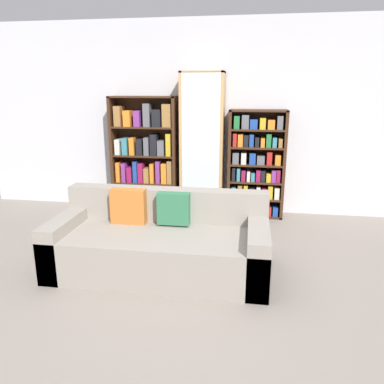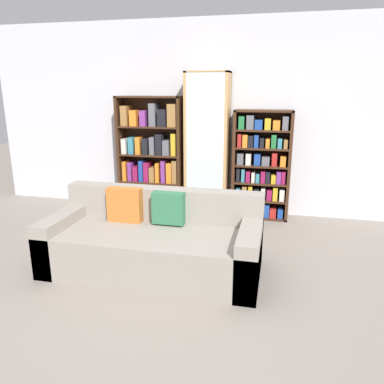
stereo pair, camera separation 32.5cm
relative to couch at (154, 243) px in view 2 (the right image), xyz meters
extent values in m
plane|color=gray|center=(0.27, -0.48, -0.27)|extent=(16.00, 16.00, 0.00)
cube|color=silver|center=(0.27, 2.06, 1.08)|extent=(6.94, 0.06, 2.70)
cube|color=gray|center=(0.00, -0.05, -0.07)|extent=(2.10, 0.93, 0.42)
cube|color=gray|center=(0.00, 0.31, 0.32)|extent=(2.10, 0.20, 0.34)
cube|color=gray|center=(-0.95, -0.05, -0.01)|extent=(0.20, 0.93, 0.54)
cube|color=gray|center=(0.95, -0.05, -0.01)|extent=(0.20, 0.93, 0.54)
cube|color=#B76628|center=(-0.36, 0.15, 0.32)|extent=(0.36, 0.12, 0.36)
cube|color=#2D6B47|center=(0.11, 0.15, 0.32)|extent=(0.32, 0.12, 0.32)
cube|color=#3D2314|center=(-1.12, 1.85, 0.56)|extent=(0.04, 0.32, 1.66)
cube|color=#3D2314|center=(-0.21, 1.85, 0.56)|extent=(0.04, 0.32, 1.66)
cube|color=#3D2314|center=(-0.66, 1.85, 1.38)|extent=(0.95, 0.32, 0.02)
cube|color=#3D2314|center=(-0.66, 1.85, -0.26)|extent=(0.95, 0.32, 0.02)
cube|color=#3D2314|center=(-0.66, 2.00, 0.56)|extent=(0.95, 0.01, 1.66)
cube|color=#3D2314|center=(-0.66, 1.85, 0.15)|extent=(0.87, 0.32, 0.02)
cube|color=#3D2314|center=(-0.66, 1.85, 0.56)|extent=(0.87, 0.32, 0.02)
cube|color=#3D2314|center=(-0.66, 1.85, 0.96)|extent=(0.87, 0.32, 0.02)
cube|color=#AD231E|center=(-1.03, 1.84, -0.12)|extent=(0.09, 0.24, 0.25)
cube|color=black|center=(-0.92, 1.84, -0.13)|extent=(0.07, 0.24, 0.23)
cube|color=olive|center=(-0.82, 1.84, -0.13)|extent=(0.09, 0.24, 0.24)
cube|color=black|center=(-0.71, 1.84, -0.10)|extent=(0.09, 0.24, 0.31)
cube|color=beige|center=(-0.61, 1.84, -0.12)|extent=(0.07, 0.24, 0.27)
cube|color=#1E4293|center=(-0.50, 1.84, -0.12)|extent=(0.09, 0.24, 0.26)
cube|color=#8E1947|center=(-0.40, 1.84, -0.13)|extent=(0.09, 0.24, 0.25)
cube|color=#237038|center=(-0.29, 1.84, -0.12)|extent=(0.09, 0.24, 0.26)
cube|color=orange|center=(-1.05, 1.84, 0.31)|extent=(0.05, 0.24, 0.29)
cube|color=#7A3384|center=(-0.96, 1.84, 0.30)|extent=(0.06, 0.24, 0.28)
cube|color=#8E1947|center=(-0.87, 1.84, 0.27)|extent=(0.07, 0.24, 0.22)
cube|color=#1E4293|center=(-0.79, 1.84, 0.32)|extent=(0.06, 0.24, 0.31)
cube|color=#8E1947|center=(-0.71, 1.84, 0.31)|extent=(0.07, 0.24, 0.28)
cube|color=olive|center=(-0.62, 1.84, 0.27)|extent=(0.08, 0.24, 0.21)
cube|color=orange|center=(-0.54, 1.84, 0.31)|extent=(0.05, 0.24, 0.28)
cube|color=#7A3384|center=(-0.45, 1.84, 0.33)|extent=(0.06, 0.24, 0.32)
cube|color=orange|center=(-0.36, 1.84, 0.31)|extent=(0.08, 0.24, 0.29)
cube|color=olive|center=(-0.28, 1.84, 0.33)|extent=(0.07, 0.24, 0.33)
cube|color=beige|center=(-1.03, 1.84, 0.68)|extent=(0.07, 0.24, 0.22)
cube|color=teal|center=(-0.93, 1.84, 0.69)|extent=(0.08, 0.24, 0.24)
cube|color=orange|center=(-0.82, 1.84, 0.69)|extent=(0.07, 0.24, 0.25)
cube|color=black|center=(-0.71, 1.84, 0.68)|extent=(0.09, 0.24, 0.23)
cube|color=#5B5B60|center=(-0.61, 1.84, 0.70)|extent=(0.07, 0.24, 0.25)
cube|color=black|center=(-0.50, 1.84, 0.72)|extent=(0.09, 0.24, 0.30)
cube|color=#5B5B60|center=(-0.40, 1.84, 0.68)|extent=(0.09, 0.24, 0.21)
cube|color=gold|center=(-0.29, 1.84, 0.72)|extent=(0.07, 0.24, 0.31)
cube|color=olive|center=(-1.01, 1.84, 1.11)|extent=(0.10, 0.24, 0.28)
cube|color=orange|center=(-0.88, 1.84, 1.08)|extent=(0.10, 0.24, 0.22)
cube|color=#7A3384|center=(-0.73, 1.84, 1.08)|extent=(0.09, 0.24, 0.22)
cube|color=#5B5B60|center=(-0.59, 1.84, 1.13)|extent=(0.09, 0.24, 0.32)
cube|color=black|center=(-0.45, 1.84, 1.09)|extent=(0.12, 0.24, 0.24)
cube|color=olive|center=(-0.31, 1.84, 1.13)|extent=(0.12, 0.24, 0.31)
cube|color=tan|center=(-0.09, 1.83, 0.72)|extent=(0.04, 0.36, 1.99)
cube|color=tan|center=(0.46, 1.83, 0.72)|extent=(0.04, 0.36, 1.99)
cube|color=tan|center=(0.18, 1.83, 1.70)|extent=(0.59, 0.36, 0.02)
cube|color=tan|center=(0.18, 1.83, -0.26)|extent=(0.59, 0.36, 0.02)
cube|color=tan|center=(0.18, 2.00, 0.72)|extent=(0.59, 0.01, 1.99)
cube|color=silver|center=(0.18, 1.65, 0.72)|extent=(0.51, 0.01, 1.96)
cube|color=tan|center=(0.18, 1.83, 0.07)|extent=(0.51, 0.32, 0.02)
cube|color=tan|center=(0.18, 1.83, 0.40)|extent=(0.51, 0.32, 0.02)
cube|color=tan|center=(0.18, 1.83, 0.72)|extent=(0.51, 0.32, 0.02)
cube|color=tan|center=(0.18, 1.83, 1.04)|extent=(0.51, 0.32, 0.02)
cube|color=tan|center=(0.18, 1.83, 1.37)|extent=(0.51, 0.32, 0.02)
cylinder|color=silver|center=(-0.02, 1.84, -0.21)|extent=(0.01, 0.01, 0.08)
cone|color=silver|center=(-0.02, 1.84, -0.12)|extent=(0.06, 0.06, 0.10)
cylinder|color=silver|center=(0.06, 1.81, -0.21)|extent=(0.01, 0.01, 0.08)
cone|color=silver|center=(0.06, 1.81, -0.12)|extent=(0.06, 0.06, 0.10)
cylinder|color=silver|center=(0.14, 1.84, -0.21)|extent=(0.01, 0.01, 0.08)
cone|color=silver|center=(0.14, 1.84, -0.12)|extent=(0.06, 0.06, 0.10)
cylinder|color=silver|center=(0.22, 1.84, -0.21)|extent=(0.01, 0.01, 0.08)
cone|color=silver|center=(0.22, 1.84, -0.12)|extent=(0.06, 0.06, 0.10)
cylinder|color=silver|center=(0.30, 1.84, -0.21)|extent=(0.01, 0.01, 0.08)
cone|color=silver|center=(0.30, 1.84, -0.12)|extent=(0.06, 0.06, 0.10)
cylinder|color=silver|center=(0.38, 1.81, -0.21)|extent=(0.01, 0.01, 0.08)
cone|color=silver|center=(0.38, 1.81, -0.12)|extent=(0.06, 0.06, 0.10)
cylinder|color=silver|center=(-0.01, 1.82, 0.12)|extent=(0.01, 0.01, 0.08)
cone|color=silver|center=(-0.01, 1.82, 0.21)|extent=(0.07, 0.07, 0.10)
cylinder|color=silver|center=(0.09, 1.81, 0.12)|extent=(0.01, 0.01, 0.08)
cone|color=silver|center=(0.09, 1.81, 0.21)|extent=(0.07, 0.07, 0.10)
cylinder|color=silver|center=(0.18, 1.84, 0.12)|extent=(0.01, 0.01, 0.08)
cone|color=silver|center=(0.18, 1.84, 0.21)|extent=(0.07, 0.07, 0.10)
cylinder|color=silver|center=(0.28, 1.83, 0.12)|extent=(0.01, 0.01, 0.08)
cone|color=silver|center=(0.28, 1.83, 0.21)|extent=(0.07, 0.07, 0.10)
cylinder|color=silver|center=(0.37, 1.85, 0.12)|extent=(0.01, 0.01, 0.08)
cone|color=silver|center=(0.37, 1.85, 0.21)|extent=(0.07, 0.07, 0.10)
cylinder|color=silver|center=(0.00, 1.81, 0.45)|extent=(0.01, 0.01, 0.07)
cone|color=silver|center=(0.00, 1.81, 0.53)|extent=(0.08, 0.08, 0.09)
cylinder|color=silver|center=(0.12, 1.82, 0.45)|extent=(0.01, 0.01, 0.07)
cone|color=silver|center=(0.12, 1.82, 0.53)|extent=(0.08, 0.08, 0.09)
cylinder|color=silver|center=(0.24, 1.84, 0.45)|extent=(0.01, 0.01, 0.07)
cone|color=silver|center=(0.24, 1.84, 0.53)|extent=(0.08, 0.08, 0.09)
cylinder|color=silver|center=(0.36, 1.83, 0.45)|extent=(0.01, 0.01, 0.07)
cone|color=silver|center=(0.36, 1.83, 0.53)|extent=(0.08, 0.08, 0.09)
cylinder|color=silver|center=(0.00, 1.83, 0.76)|extent=(0.01, 0.01, 0.06)
cone|color=silver|center=(0.00, 1.83, 0.83)|extent=(0.08, 0.08, 0.08)
cylinder|color=silver|center=(0.12, 1.82, 0.76)|extent=(0.01, 0.01, 0.06)
cone|color=silver|center=(0.12, 1.82, 0.83)|extent=(0.08, 0.08, 0.08)
cylinder|color=silver|center=(0.24, 1.83, 0.76)|extent=(0.01, 0.01, 0.06)
cone|color=silver|center=(0.24, 1.83, 0.83)|extent=(0.08, 0.08, 0.08)
cylinder|color=silver|center=(0.36, 1.84, 0.76)|extent=(0.01, 0.01, 0.06)
cone|color=silver|center=(0.36, 1.84, 0.83)|extent=(0.08, 0.08, 0.08)
cylinder|color=silver|center=(-0.01, 1.84, 1.09)|extent=(0.01, 0.01, 0.08)
cone|color=silver|center=(-0.01, 1.84, 1.18)|extent=(0.07, 0.07, 0.09)
cylinder|color=silver|center=(0.09, 1.83, 1.09)|extent=(0.01, 0.01, 0.08)
cone|color=silver|center=(0.09, 1.83, 1.18)|extent=(0.07, 0.07, 0.09)
cylinder|color=silver|center=(0.18, 1.81, 1.09)|extent=(0.01, 0.01, 0.08)
cone|color=silver|center=(0.18, 1.81, 1.18)|extent=(0.07, 0.07, 0.09)
cylinder|color=silver|center=(0.28, 1.84, 1.09)|extent=(0.01, 0.01, 0.08)
cone|color=silver|center=(0.28, 1.84, 1.18)|extent=(0.07, 0.07, 0.09)
cylinder|color=silver|center=(0.37, 1.82, 1.09)|extent=(0.01, 0.01, 0.08)
cone|color=silver|center=(0.37, 1.82, 1.18)|extent=(0.07, 0.07, 0.09)
cylinder|color=silver|center=(0.02, 1.81, 1.42)|extent=(0.01, 0.01, 0.08)
cone|color=silver|center=(0.02, 1.81, 1.51)|extent=(0.09, 0.09, 0.10)
cylinder|color=silver|center=(0.18, 1.82, 1.42)|extent=(0.01, 0.01, 0.08)
cone|color=silver|center=(0.18, 1.82, 1.51)|extent=(0.09, 0.09, 0.10)
cylinder|color=silver|center=(0.34, 1.83, 1.42)|extent=(0.01, 0.01, 0.08)
cone|color=silver|center=(0.34, 1.83, 1.51)|extent=(0.09, 0.09, 0.10)
cube|color=#3D2314|center=(0.57, 1.85, 0.47)|extent=(0.04, 0.32, 1.49)
cube|color=#3D2314|center=(1.31, 1.85, 0.47)|extent=(0.04, 0.32, 1.49)
cube|color=#3D2314|center=(0.94, 1.85, 1.21)|extent=(0.78, 0.32, 0.02)
cube|color=#3D2314|center=(0.94, 1.85, -0.26)|extent=(0.78, 0.32, 0.02)
cube|color=#3D2314|center=(0.94, 2.00, 0.47)|extent=(0.78, 0.01, 1.49)
cube|color=#3D2314|center=(0.94, 1.85, -0.01)|extent=(0.70, 0.32, 0.02)
cube|color=#3D2314|center=(0.94, 1.85, 0.23)|extent=(0.70, 0.32, 0.02)
cube|color=#3D2314|center=(0.94, 1.85, 0.47)|extent=(0.70, 0.32, 0.02)
cube|color=#3D2314|center=(0.94, 1.85, 0.71)|extent=(0.70, 0.32, 0.02)
cube|color=#3D2314|center=(0.94, 1.85, 0.95)|extent=(0.70, 0.32, 0.02)
cube|color=#7A3384|center=(0.65, 1.84, -0.17)|extent=(0.08, 0.24, 0.16)
cube|color=#1E4293|center=(0.74, 1.84, -0.16)|extent=(0.08, 0.24, 0.18)
cube|color=#237038|center=(0.84, 1.84, -0.18)|extent=(0.07, 0.24, 0.14)
cube|color=teal|center=(0.94, 1.84, -0.18)|extent=(0.09, 0.24, 0.14)
cube|color=#1E4293|center=(1.04, 1.84, -0.16)|extent=(0.08, 0.24, 0.19)
cube|color=#AD231E|center=(1.13, 1.84, -0.19)|extent=(0.09, 0.24, 0.13)
cube|color=#1E4293|center=(1.23, 1.84, -0.18)|extent=(0.07, 0.24, 0.13)
cube|color=teal|center=(0.64, 1.84, 0.07)|extent=(0.06, 0.24, 0.15)
cube|color=olive|center=(0.73, 1.84, 0.09)|extent=(0.06, 0.24, 0.18)
cube|color=gold|center=(0.81, 1.84, 0.09)|extent=(0.05, 0.24, 0.18)
cube|color=black|center=(0.90, 1.84, 0.08)|extent=(0.06, 0.24, 0.15)
cube|color=beige|center=(0.99, 1.84, 0.08)|extent=(0.05, 0.24, 0.16)
cube|color=#8E1947|center=(1.07, 1.84, 0.07)|extent=(0.07, 0.24, 0.15)
cube|color=gold|center=(1.15, 1.84, 0.09)|extent=(0.06, 0.24, 0.19)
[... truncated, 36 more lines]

